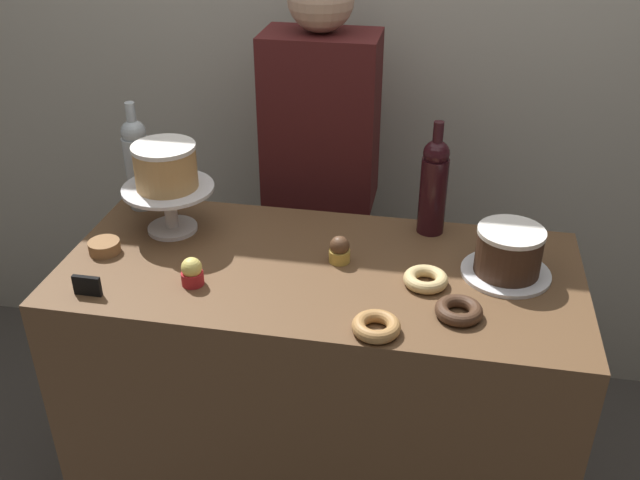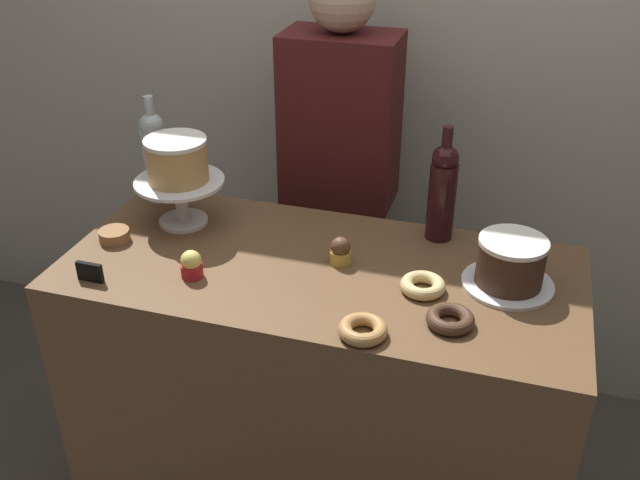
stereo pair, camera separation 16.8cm
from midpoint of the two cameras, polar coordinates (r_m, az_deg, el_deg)
name	(u,v)px [view 2 (the right image)]	position (r m, az deg, el deg)	size (l,w,h in m)	color
back_wall	(396,44)	(2.51, 8.09, 15.33)	(6.00, 0.05, 2.60)	#BCB7A8
display_counter	(320,402)	(2.13, 2.32, -12.99)	(1.35, 0.62, 0.94)	brown
cake_stand_pedestal	(181,194)	(2.03, -8.83, 3.66)	(0.25, 0.25, 0.14)	silver
white_layer_cake	(177,160)	(1.99, -9.06, 6.34)	(0.17, 0.17, 0.12)	tan
silver_serving_platter	(507,284)	(1.85, 17.38, -3.45)	(0.23, 0.23, 0.01)	white
chocolate_round_cake	(511,261)	(1.82, 17.69, -1.72)	(0.17, 0.17, 0.12)	#3D2619
wine_bottle_clear	(155,155)	(2.17, -10.96, 6.70)	(0.08, 0.08, 0.33)	#B2BCC1
wine_bottle_dark_red	(443,190)	(1.95, 12.27, 3.87)	(0.08, 0.08, 0.33)	black
cupcake_chocolate	(341,251)	(1.85, 4.27, -0.96)	(0.06, 0.06, 0.07)	gold
cupcake_lemon	(191,265)	(1.80, -7.68, -2.06)	(0.06, 0.06, 0.07)	red
donut_maple	(363,330)	(1.60, 6.49, -7.27)	(0.11, 0.11, 0.03)	#B27F47
donut_glazed	(423,285)	(1.77, 10.97, -3.69)	(0.11, 0.11, 0.03)	#E0C17F
donut_chocolate	(450,319)	(1.67, 13.30, -6.29)	(0.11, 0.11, 0.03)	#472D1E
cookie_stack	(114,235)	(2.01, -13.92, 0.29)	(0.08, 0.08, 0.03)	olive
price_sign_chalkboard	(90,272)	(1.84, -15.55, -2.57)	(0.07, 0.01, 0.05)	black
barista_figure	(339,201)	(2.40, 3.57, 3.13)	(0.36, 0.22, 1.60)	black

